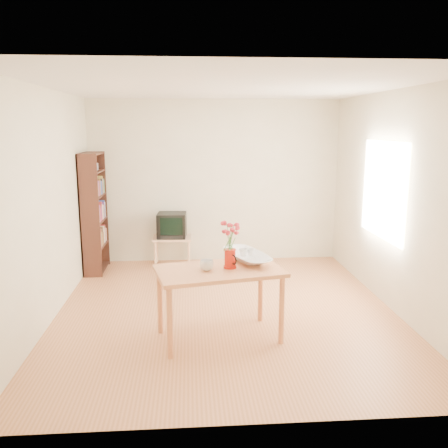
{
  "coord_description": "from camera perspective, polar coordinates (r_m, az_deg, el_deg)",
  "views": [
    {
      "loc": [
        -0.42,
        -5.37,
        2.17
      ],
      "look_at": [
        0.0,
        0.3,
        1.0
      ],
      "focal_mm": 38.0,
      "sensor_mm": 36.0,
      "label": 1
    }
  ],
  "objects": [
    {
      "name": "room",
      "position": [
        5.46,
        0.54,
        2.48
      ],
      "size": [
        4.5,
        4.5,
        4.5
      ],
      "color": "#B16A3E",
      "rests_on": "ground"
    },
    {
      "name": "pitcher",
      "position": [
        4.85,
        0.74,
        -4.27
      ],
      "size": [
        0.13,
        0.2,
        0.2
      ],
      "rotation": [
        0.0,
        0.0,
        0.45
      ],
      "color": "red",
      "rests_on": "table"
    },
    {
      "name": "bookshelf",
      "position": [
        7.38,
        -15.31,
        0.83
      ],
      "size": [
        0.28,
        0.7,
        1.8
      ],
      "color": "#331811",
      "rests_on": "ground"
    },
    {
      "name": "television",
      "position": [
        7.51,
        -6.29,
        -0.07
      ],
      "size": [
        0.46,
        0.44,
        0.38
      ],
      "rotation": [
        0.0,
        0.0,
        -0.06
      ],
      "color": "black",
      "rests_on": "tv_stand"
    },
    {
      "name": "table",
      "position": [
        4.87,
        -0.59,
        -6.49
      ],
      "size": [
        1.38,
        0.97,
        0.75
      ],
      "rotation": [
        0.0,
        0.0,
        0.21
      ],
      "color": "#C87344",
      "rests_on": "ground"
    },
    {
      "name": "teacup_b",
      "position": [
        5.14,
        3.26,
        -2.2
      ],
      "size": [
        0.1,
        0.1,
        0.07
      ],
      "primitive_type": "imported",
      "rotation": [
        0.0,
        0.0,
        2.01
      ],
      "color": "white",
      "rests_on": "bowl"
    },
    {
      "name": "bowl",
      "position": [
        5.1,
        2.79,
        -1.75
      ],
      "size": [
        0.65,
        0.65,
        0.48
      ],
      "primitive_type": "imported",
      "rotation": [
        0.0,
        0.0,
        0.33
      ],
      "color": "white",
      "rests_on": "table"
    },
    {
      "name": "teacup_a",
      "position": [
        5.11,
        2.34,
        -2.24
      ],
      "size": [
        0.11,
        0.11,
        0.07
      ],
      "primitive_type": "imported",
      "rotation": [
        0.0,
        0.0,
        0.8
      ],
      "color": "white",
      "rests_on": "bowl"
    },
    {
      "name": "flowers",
      "position": [
        4.79,
        0.74,
        -1.3
      ],
      "size": [
        0.23,
        0.23,
        0.32
      ],
      "primitive_type": null,
      "color": "#F23949",
      "rests_on": "pitcher"
    },
    {
      "name": "tv_stand",
      "position": [
        7.56,
        -6.25,
        -2.09
      ],
      "size": [
        0.6,
        0.45,
        0.46
      ],
      "color": "#DFAB7D",
      "rests_on": "ground"
    },
    {
      "name": "mug",
      "position": [
        4.78,
        -2.1,
        -4.97
      ],
      "size": [
        0.19,
        0.19,
        0.11
      ],
      "primitive_type": "imported",
      "rotation": [
        0.0,
        0.0,
        3.62
      ],
      "color": "white",
      "rests_on": "table"
    }
  ]
}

